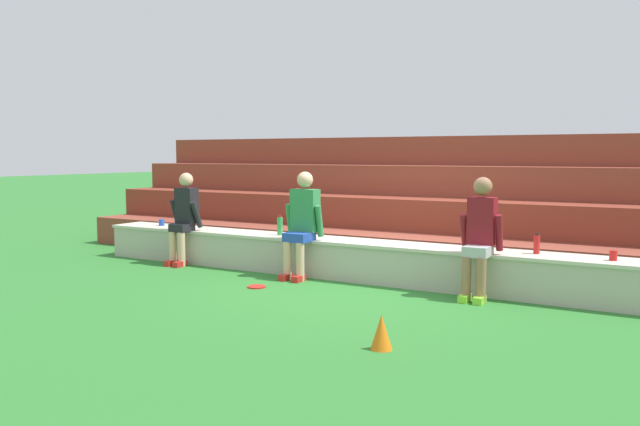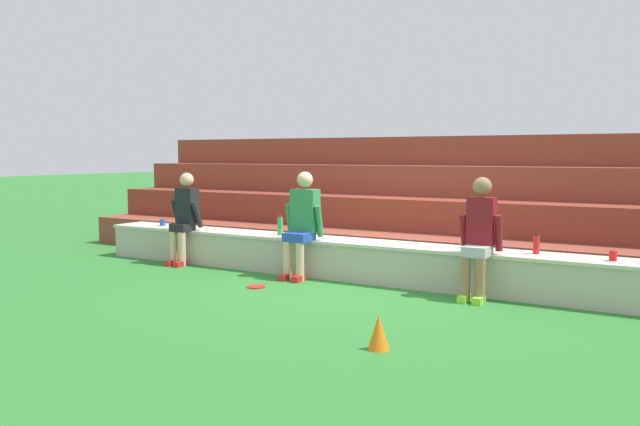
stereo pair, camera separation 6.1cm
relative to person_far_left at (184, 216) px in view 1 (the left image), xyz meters
name	(u,v)px [view 1 (the left image)]	position (x,y,z in m)	size (l,w,h in m)	color
ground_plane	(358,284)	(2.92, 0.01, -0.74)	(80.00, 80.00, 0.00)	#2D752D
stone_seating_wall	(368,260)	(2.92, 0.30, -0.46)	(8.90, 0.61, 0.51)	#B7AF9E
brick_bleachers	(431,211)	(2.92, 2.70, 0.00)	(11.74, 2.89, 1.96)	brown
person_far_left	(184,216)	(0.00, 0.00, 0.00)	(0.49, 0.48, 1.38)	#DBAD89
person_left_of_center	(302,221)	(2.08, 0.00, 0.03)	(0.55, 0.55, 1.43)	#DBAD89
person_center	(480,235)	(4.49, -0.03, 0.00)	(0.49, 0.55, 1.40)	#996B4C
water_bottle_near_right	(280,226)	(1.54, 0.29, -0.09)	(0.08, 0.08, 0.28)	green
water_bottle_center_gap	(537,244)	(5.05, 0.35, -0.11)	(0.07, 0.07, 0.24)	red
plastic_cup_right_end	(162,222)	(-0.77, 0.33, -0.17)	(0.09, 0.09, 0.10)	blue
plastic_cup_left_end	(613,256)	(5.86, 0.28, -0.17)	(0.08, 0.08, 0.11)	red
plastic_cup_middle	(177,224)	(-0.36, 0.24, -0.16)	(0.08, 0.08, 0.13)	white
frisbee	(257,287)	(1.92, -0.82, -0.73)	(0.23, 0.23, 0.02)	red
sports_cone	(381,332)	(4.30, -2.34, -0.58)	(0.19, 0.19, 0.30)	orange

